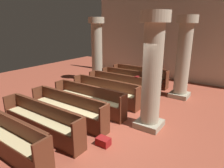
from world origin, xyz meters
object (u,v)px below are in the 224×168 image
pew_row_6 (41,119)px  lectern (157,73)px  pew_row_3 (105,91)px  pillar_aisle_rear (152,71)px  pew_row_1 (130,79)px  pew_row_5 (68,107)px  pew_row_4 (89,98)px  pew_row_2 (119,85)px  kneeler_box_red (103,142)px  pillar_aisle_side (183,57)px  pillar_far_side (97,49)px  hymn_book (137,77)px  pew_row_7 (5,135)px  pew_row_0 (139,75)px

pew_row_6 → lectern: 6.96m
pew_row_3 → pillar_aisle_rear: 2.68m
pew_row_1 → pew_row_5: size_ratio=1.00×
pew_row_1 → pew_row_4: same height
pew_row_2 → pew_row_5: same height
lectern → kneeler_box_red: (1.19, -6.36, -0.35)m
pillar_aisle_rear → pew_row_2: bearing=141.6°
kneeler_box_red → lectern: bearing=100.6°
pew_row_1 → pew_row_4: bearing=-90.0°
pillar_aisle_side → pillar_far_side: bearing=-179.2°
pillar_aisle_side → pew_row_4: bearing=-124.2°
pew_row_4 → lectern: (0.49, 4.98, -0.04)m
pew_row_6 → pillar_aisle_side: (2.24, 5.25, 1.24)m
pew_row_5 → pillar_aisle_rear: pillar_aisle_rear is taller
lectern → pillar_aisle_side: bearing=-44.1°
pew_row_5 → pillar_far_side: size_ratio=0.88×
pillar_aisle_rear → hymn_book: size_ratio=15.64×
lectern → pew_row_1: bearing=-103.6°
pew_row_4 → pillar_far_side: 4.10m
kneeler_box_red → pew_row_5: bearing=166.8°
pew_row_7 → lectern: (0.49, 7.93, -0.04)m
pew_row_1 → pew_row_2: size_ratio=1.00×
pew_row_0 → pillar_aisle_side: size_ratio=0.88×
pew_row_2 → pew_row_6: (0.00, -3.92, 0.00)m
hymn_book → kneeler_box_red: 3.74m
pew_row_0 → pew_row_5: (0.00, -4.90, 0.00)m
pillar_far_side → hymn_book: 3.24m
pillar_aisle_rear → kneeler_box_red: 2.32m
pew_row_2 → hymn_book: size_ratio=13.83×
pew_row_4 → lectern: 5.01m
pew_row_6 → pew_row_7: bearing=-90.0°
pew_row_2 → pew_row_5: (0.00, -2.94, 0.00)m
pew_row_7 → pew_row_4: bearing=90.0°
pew_row_2 → pillar_far_side: 2.82m
pew_row_6 → pew_row_7: 0.98m
pillar_aisle_rear → hymn_book: (-1.48, 1.97, -0.82)m
pew_row_5 → pillar_aisle_side: pillar_aisle_side is taller
pew_row_6 → pew_row_1: bearing=90.0°
pew_row_0 → pillar_far_side: (-2.19, -0.69, 1.24)m
pillar_aisle_side → pillar_far_side: (-4.43, -0.06, 0.00)m
pew_row_7 → pew_row_3: bearing=90.0°
pew_row_1 → pillar_far_side: size_ratio=0.88×
pew_row_6 → pillar_far_side: (-2.19, 5.19, 1.24)m
pew_row_6 → pew_row_7: same height
pew_row_1 → kneeler_box_red: 4.65m
pew_row_6 → kneeler_box_red: bearing=19.3°
pew_row_4 → pew_row_7: size_ratio=1.00×
pew_row_6 → lectern: (0.49, 6.95, -0.04)m
pew_row_6 → pillar_far_side: 5.77m
pew_row_7 → kneeler_box_red: pew_row_7 is taller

